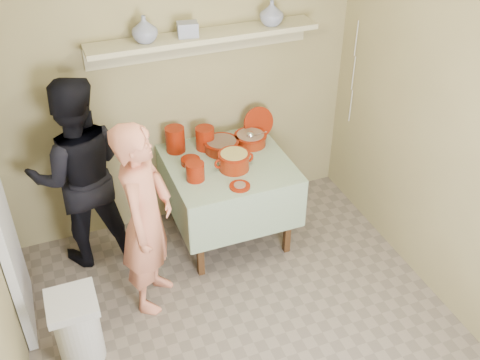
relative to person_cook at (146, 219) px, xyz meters
name	(u,v)px	position (x,y,z in m)	size (l,w,h in m)	color
ground	(259,353)	(0.54, -0.79, -0.76)	(3.50, 3.50, 0.00)	#75685C
plate_stack_a	(175,139)	(0.45, 0.81, 0.11)	(0.16, 0.16, 0.21)	#710F00
plate_stack_b	(205,138)	(0.69, 0.76, 0.09)	(0.16, 0.16, 0.19)	#710F00
bowl_stack	(195,171)	(0.47, 0.35, 0.07)	(0.14, 0.14, 0.14)	#710F00
empty_bowl	(191,161)	(0.50, 0.57, 0.02)	(0.16, 0.16, 0.05)	#710F00
propped_lid	(259,123)	(1.19, 0.80, 0.12)	(0.28, 0.28, 0.02)	#710F00
vase_right	(272,13)	(1.28, 0.81, 1.05)	(0.18, 0.18, 0.19)	navy
vase_left	(144,29)	(0.29, 0.82, 1.06)	(0.19, 0.19, 0.19)	navy
ceramic_box	(188,29)	(0.61, 0.81, 1.01)	(0.15, 0.11, 0.11)	navy
person_cook	(146,219)	(0.00, 0.00, 0.00)	(0.56, 0.36, 1.52)	#DD7E5F
person_helper	(79,174)	(-0.36, 0.68, 0.04)	(0.78, 0.61, 1.60)	black
room_shell	(265,159)	(0.54, -0.79, 0.85)	(3.04, 3.54, 2.62)	#978B5C
serving_table	(228,174)	(0.79, 0.49, -0.12)	(0.97, 0.97, 0.76)	#4C2D16
cazuela_meat_a	(221,145)	(0.80, 0.66, 0.06)	(0.30, 0.30, 0.10)	#681809
cazuela_meat_b	(250,138)	(1.06, 0.67, 0.06)	(0.28, 0.28, 0.10)	#681809
ladle	(251,135)	(1.05, 0.64, 0.11)	(0.08, 0.26, 0.19)	silver
cazuela_rice	(234,160)	(0.80, 0.37, 0.08)	(0.33, 0.25, 0.14)	#681809
front_plate	(240,186)	(0.75, 0.12, 0.01)	(0.16, 0.16, 0.03)	#710F00
wall_shelf	(203,38)	(0.74, 0.86, 0.91)	(1.80, 0.25, 0.21)	#B7AF88
trash_bin	(78,329)	(-0.60, -0.37, -0.48)	(0.32, 0.32, 0.56)	silver
electrical_cord	(353,73)	(2.01, 0.69, 0.49)	(0.01, 0.05, 0.90)	silver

